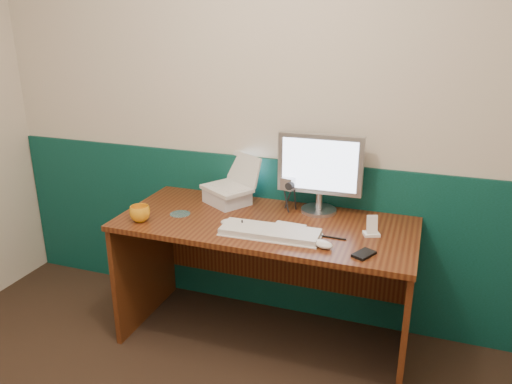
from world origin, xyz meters
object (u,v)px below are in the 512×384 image
at_px(monitor, 320,172).
at_px(mug, 140,214).
at_px(camcorder, 290,194).
at_px(keyboard, 270,233).
at_px(laptop, 227,172).
at_px(desk, 265,283).

distance_m(monitor, mug, 1.01).
height_order(mug, camcorder, camcorder).
bearing_deg(keyboard, mug, -176.99).
bearing_deg(laptop, keyboard, -10.92).
xyz_separation_m(desk, mug, (-0.64, -0.22, 0.42)).
relative_size(monitor, keyboard, 0.93).
bearing_deg(monitor, keyboard, -113.44).
relative_size(monitor, mug, 4.29).
bearing_deg(monitor, mug, -154.11).
bearing_deg(monitor, desk, -136.44).
bearing_deg(laptop, monitor, 36.95).
height_order(laptop, keyboard, laptop).
distance_m(laptop, monitor, 0.54).
relative_size(laptop, keyboard, 0.54).
height_order(desk, laptop, laptop).
height_order(keyboard, mug, mug).
bearing_deg(mug, desk, 18.78).
distance_m(desk, laptop, 0.67).
height_order(laptop, camcorder, laptop).
distance_m(desk, keyboard, 0.43).
relative_size(mug, camcorder, 0.57).
bearing_deg(desk, monitor, 45.20).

